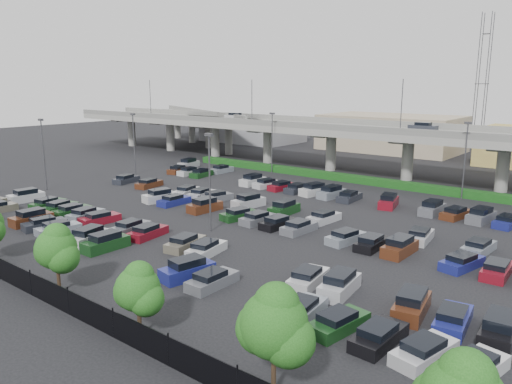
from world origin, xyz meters
The scene contains 10 objects.
ground centered at (0.00, 0.00, 0.00)m, with size 280.00×280.00×0.00m, color black.
overpass centered at (-0.22, 32.01, 6.97)m, with size 150.00×13.00×15.80m.
on_ramp centered at (-52.10, 43.05, 6.86)m, with size 50.93×30.13×8.80m.
hedge centered at (0.00, 25.00, 0.55)m, with size 66.00×1.60×1.10m, color #123C11.
fence centered at (-0.05, -28.00, 0.90)m, with size 70.00×0.10×2.00m.
tree_row centered at (0.70, -26.53, 3.52)m, with size 65.07×3.66×5.94m.
parked_cars centered at (1.05, -3.16, 0.62)m, with size 63.10×41.66×1.67m.
light_poles centered at (-4.13, 2.00, 6.24)m, with size 66.90×48.38×10.30m.
distant_buildings centered at (12.38, 61.81, 3.74)m, with size 138.00×24.00×9.00m.
comm_tower centered at (4.00, 74.00, 15.61)m, with size 2.40×2.40×30.00m.
Camera 1 is at (35.30, -44.38, 15.37)m, focal length 35.00 mm.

